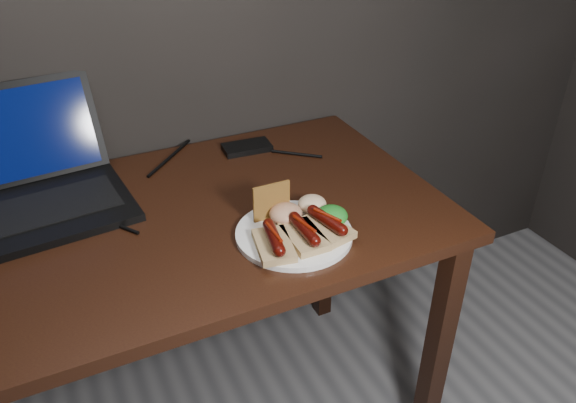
{
  "coord_description": "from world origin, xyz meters",
  "views": [
    {
      "loc": [
        -0.13,
        0.33,
        1.45
      ],
      "look_at": [
        0.3,
        1.23,
        0.82
      ],
      "focal_mm": 35.0,
      "sensor_mm": 36.0,
      "label": 1
    }
  ],
  "objects": [
    {
      "name": "bread_sausage_center",
      "position": [
        0.3,
        1.17,
        0.78
      ],
      "size": [
        0.07,
        0.12,
        0.04
      ],
      "color": "tan",
      "rests_on": "plate"
    },
    {
      "name": "desk",
      "position": [
        0.0,
        1.38,
        0.66
      ],
      "size": [
        1.4,
        0.7,
        0.75
      ],
      "color": "black",
      "rests_on": "ground"
    },
    {
      "name": "desk_cables",
      "position": [
        0.01,
        1.52,
        0.75
      ],
      "size": [
        0.97,
        0.41,
        0.01
      ],
      "color": "black",
      "rests_on": "desk"
    },
    {
      "name": "salsa_mound",
      "position": [
        0.3,
        1.25,
        0.78
      ],
      "size": [
        0.07,
        0.07,
        0.04
      ],
      "primitive_type": "ellipsoid",
      "color": "maroon",
      "rests_on": "plate"
    },
    {
      "name": "salad_greens",
      "position": [
        0.39,
        1.2,
        0.78
      ],
      "size": [
        0.07,
        0.07,
        0.04
      ],
      "primitive_type": "ellipsoid",
      "color": "#125A13",
      "rests_on": "plate"
    },
    {
      "name": "bread_sausage_right",
      "position": [
        0.36,
        1.17,
        0.78
      ],
      "size": [
        0.09,
        0.13,
        0.04
      ],
      "color": "tan",
      "rests_on": "plate"
    },
    {
      "name": "coleslaw_mound",
      "position": [
        0.37,
        1.26,
        0.78
      ],
      "size": [
        0.06,
        0.06,
        0.04
      ],
      "primitive_type": "ellipsoid",
      "color": "white",
      "rests_on": "plate"
    },
    {
      "name": "bread_sausage_left",
      "position": [
        0.24,
        1.17,
        0.78
      ],
      "size": [
        0.09,
        0.13,
        0.04
      ],
      "color": "tan",
      "rests_on": "plate"
    },
    {
      "name": "hard_drive",
      "position": [
        0.36,
        1.63,
        0.76
      ],
      "size": [
        0.13,
        0.08,
        0.02
      ],
      "primitive_type": "cube",
      "rotation": [
        0.0,
        0.0,
        -0.07
      ],
      "color": "black",
      "rests_on": "desk"
    },
    {
      "name": "plate",
      "position": [
        0.3,
        1.2,
        0.76
      ],
      "size": [
        0.31,
        0.31,
        0.01
      ],
      "primitive_type": "cylinder",
      "rotation": [
        0.0,
        0.0,
        -0.31
      ],
      "color": "white",
      "rests_on": "desk"
    },
    {
      "name": "crispbread",
      "position": [
        0.28,
        1.27,
        0.8
      ],
      "size": [
        0.08,
        0.01,
        0.08
      ],
      "primitive_type": "cube",
      "color": "#B07C30",
      "rests_on": "plate"
    },
    {
      "name": "laptop",
      "position": [
        -0.17,
        1.58,
        0.8
      ],
      "size": [
        0.39,
        0.4,
        0.25
      ],
      "color": "black",
      "rests_on": "desk"
    }
  ]
}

